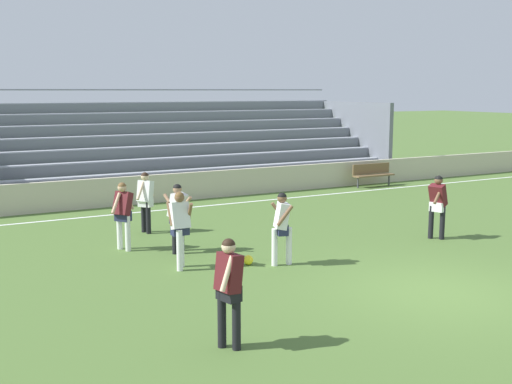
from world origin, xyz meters
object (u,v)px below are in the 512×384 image
at_px(player_dark_deep_cover, 229,284).
at_px(player_white_challenging, 178,212).
at_px(bench_near_bin, 373,173).
at_px(soccer_ball, 248,260).
at_px(player_white_on_ball, 282,222).
at_px(player_dark_trailing_run, 123,210).
at_px(bleacher_stand, 178,143).
at_px(player_white_wide_left, 145,197).
at_px(player_white_pressing_high, 180,223).
at_px(player_dark_dropping_back, 438,201).

relative_size(player_dark_deep_cover, player_white_challenging, 1.03).
height_order(bench_near_bin, player_dark_deep_cover, player_dark_deep_cover).
relative_size(player_dark_deep_cover, soccer_ball, 7.59).
relative_size(player_white_on_ball, player_dark_trailing_run, 0.98).
height_order(bleacher_stand, player_white_wide_left, bleacher_stand).
xyz_separation_m(player_white_on_ball, player_dark_trailing_run, (-2.64, 2.93, 0.02)).
height_order(player_white_on_ball, player_white_pressing_high, player_white_pressing_high).
relative_size(bleacher_stand, player_white_on_ball, 10.94).
xyz_separation_m(bench_near_bin, player_dark_dropping_back, (-4.30, -7.90, 0.43)).
relative_size(player_dark_trailing_run, player_dark_dropping_back, 1.00).
height_order(bleacher_stand, player_dark_trailing_run, bleacher_stand).
distance_m(bench_near_bin, player_white_wide_left, 11.24).
height_order(player_dark_trailing_run, soccer_ball, player_dark_trailing_run).
bearing_deg(player_dark_dropping_back, bench_near_bin, 61.47).
bearing_deg(player_dark_deep_cover, player_dark_trailing_run, 86.74).
xyz_separation_m(bench_near_bin, player_white_challenging, (-10.63, -5.99, 0.42)).
bearing_deg(bench_near_bin, soccer_ball, -141.32).
bearing_deg(player_dark_deep_cover, bleacher_stand, 70.92).
bearing_deg(player_white_wide_left, player_white_pressing_high, -97.54).
relative_size(player_white_pressing_high, player_dark_deep_cover, 1.00).
distance_m(bleacher_stand, player_dark_deep_cover, 16.55).
relative_size(player_white_on_ball, player_dark_deep_cover, 0.96).
xyz_separation_m(bleacher_stand, player_white_challenging, (-3.97, -9.99, -0.73)).
height_order(player_dark_dropping_back, player_white_challenging, player_dark_dropping_back).
bearing_deg(bench_near_bin, bleacher_stand, 149.01).
xyz_separation_m(bleacher_stand, player_dark_deep_cover, (-5.41, -15.63, -0.70)).
height_order(bench_near_bin, player_dark_trailing_run, player_dark_trailing_run).
bearing_deg(player_white_pressing_high, player_dark_dropping_back, -4.75).
height_order(player_white_pressing_high, player_dark_trailing_run, player_white_pressing_high).
height_order(player_white_on_ball, soccer_ball, player_white_on_ball).
bearing_deg(soccer_ball, player_white_on_ball, -28.46).
bearing_deg(soccer_ball, player_dark_dropping_back, -1.45).
xyz_separation_m(player_white_pressing_high, player_dark_dropping_back, (6.81, -0.57, -0.02)).
bearing_deg(player_white_wide_left, soccer_ball, -77.32).
bearing_deg(player_dark_deep_cover, bench_near_bin, 43.96).
relative_size(bench_near_bin, player_white_wide_left, 1.10).
relative_size(player_white_challenging, soccer_ball, 7.40).
xyz_separation_m(player_white_challenging, player_white_wide_left, (0.01, 2.33, 0.01)).
xyz_separation_m(player_white_on_ball, player_white_challenging, (-1.57, 2.12, 0.02)).
distance_m(player_dark_deep_cover, player_white_wide_left, 8.10).
distance_m(player_white_pressing_high, player_dark_deep_cover, 4.40).
relative_size(player_dark_trailing_run, player_white_wide_left, 1.00).
bearing_deg(player_dark_trailing_run, bench_near_bin, 23.88).
distance_m(bench_near_bin, player_white_pressing_high, 13.32).
bearing_deg(bleacher_stand, player_dark_dropping_back, -78.78).
xyz_separation_m(player_white_on_ball, player_dark_deep_cover, (-3.01, -3.52, 0.05)).
height_order(bleacher_stand, player_white_on_ball, bleacher_stand).
bearing_deg(soccer_ball, player_dark_trailing_run, 127.69).
distance_m(player_white_on_ball, soccer_ball, 1.11).
height_order(bench_near_bin, player_white_pressing_high, player_white_pressing_high).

